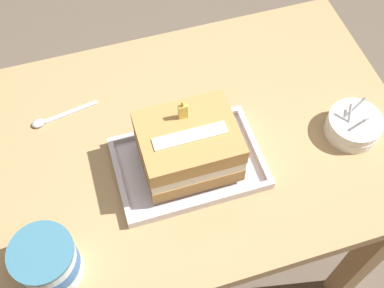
{
  "coord_description": "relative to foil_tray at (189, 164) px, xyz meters",
  "views": [
    {
      "loc": [
        -0.18,
        -0.55,
        1.65
      ],
      "look_at": [
        -0.02,
        -0.03,
        0.78
      ],
      "focal_mm": 44.66,
      "sensor_mm": 36.0,
      "label": 1
    }
  ],
  "objects": [
    {
      "name": "ground_plane",
      "position": [
        0.04,
        0.07,
        -0.76
      ],
      "size": [
        8.0,
        8.0,
        0.0
      ],
      "primitive_type": "plane",
      "color": "#6B5B4C"
    },
    {
      "name": "dining_table",
      "position": [
        0.04,
        0.07,
        -0.14
      ],
      "size": [
        0.96,
        0.66,
        0.75
      ],
      "color": "tan",
      "rests_on": "ground_plane"
    },
    {
      "name": "foil_tray",
      "position": [
        0.0,
        0.0,
        0.0
      ],
      "size": [
        0.31,
        0.21,
        0.02
      ],
      "color": "silver",
      "rests_on": "dining_table"
    },
    {
      "name": "birthday_cake",
      "position": [
        -0.0,
        0.0,
        0.07
      ],
      "size": [
        0.19,
        0.16,
        0.16
      ],
      "color": "#BC8848",
      "rests_on": "foil_tray"
    },
    {
      "name": "bowl_stack",
      "position": [
        0.38,
        -0.02,
        0.02
      ],
      "size": [
        0.12,
        0.12,
        0.09
      ],
      "color": "white",
      "rests_on": "dining_table"
    },
    {
      "name": "ice_cream_tub",
      "position": [
        -0.31,
        -0.15,
        0.05
      ],
      "size": [
        0.12,
        0.12,
        0.11
      ],
      "color": "white",
      "rests_on": "dining_table"
    },
    {
      "name": "serving_spoon_near_tray",
      "position": [
        -0.27,
        0.21,
        -0.0
      ],
      "size": [
        0.16,
        0.04,
        0.01
      ],
      "color": "silver",
      "rests_on": "dining_table"
    }
  ]
}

